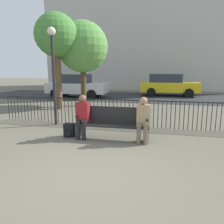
% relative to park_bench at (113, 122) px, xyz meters
% --- Properties ---
extents(ground_plane, '(80.00, 80.00, 0.00)m').
position_rel_park_bench_xyz_m(ground_plane, '(0.00, -2.29, -0.50)').
color(ground_plane, '#605B4C').
extents(park_bench, '(2.09, 0.45, 0.92)m').
position_rel_park_bench_xyz_m(park_bench, '(0.00, 0.00, 0.00)').
color(park_bench, black).
rests_on(park_bench, ground).
extents(seated_person_0, '(0.34, 0.39, 1.26)m').
position_rel_park_bench_xyz_m(seated_person_0, '(-0.85, -0.13, 0.20)').
color(seated_person_0, black).
rests_on(seated_person_0, ground).
extents(seated_person_1, '(0.34, 0.39, 1.24)m').
position_rel_park_bench_xyz_m(seated_person_1, '(0.86, -0.13, 0.19)').
color(seated_person_1, brown).
rests_on(seated_person_1, ground).
extents(backpack, '(0.30, 0.25, 0.40)m').
position_rel_park_bench_xyz_m(backpack, '(-1.29, -0.08, -0.31)').
color(backpack, black).
rests_on(backpack, ground).
extents(fence_railing, '(9.01, 0.03, 0.95)m').
position_rel_park_bench_xyz_m(fence_railing, '(-0.02, 1.45, 0.06)').
color(fence_railing, black).
rests_on(fence_railing, ground).
extents(tree_0, '(2.66, 2.66, 4.45)m').
position_rel_park_bench_xyz_m(tree_0, '(-2.79, 5.35, 2.60)').
color(tree_0, '#4C3823').
rests_on(tree_0, ground).
extents(tree_1, '(2.06, 2.06, 4.60)m').
position_rel_park_bench_xyz_m(tree_1, '(-3.66, 4.15, 3.00)').
color(tree_1, brown).
rests_on(tree_1, ground).
extents(lamp_post, '(0.28, 0.28, 3.36)m').
position_rel_park_bench_xyz_m(lamp_post, '(-2.36, 1.18, 1.74)').
color(lamp_post, black).
rests_on(lamp_post, ground).
extents(street_surface, '(24.00, 6.00, 0.01)m').
position_rel_park_bench_xyz_m(street_surface, '(0.00, 9.71, -0.50)').
color(street_surface, '#2B2B2D').
rests_on(street_surface, ground).
extents(parked_car_0, '(4.20, 1.94, 1.62)m').
position_rel_park_bench_xyz_m(parked_car_0, '(1.84, 10.98, 0.34)').
color(parked_car_0, yellow).
rests_on(parked_car_0, ground).
extents(parked_car_1, '(4.20, 1.94, 1.62)m').
position_rel_park_bench_xyz_m(parked_car_1, '(-4.55, 8.65, 0.34)').
color(parked_car_1, silver).
rests_on(parked_car_1, ground).
extents(building_facade, '(20.00, 6.00, 14.40)m').
position_rel_park_bench_xyz_m(building_facade, '(0.00, 17.71, 6.70)').
color(building_facade, beige).
rests_on(building_facade, ground).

